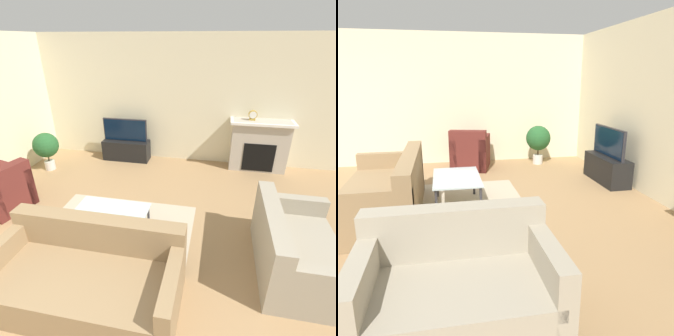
{
  "view_description": "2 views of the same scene",
  "coord_description": "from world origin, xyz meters",
  "views": [
    {
      "loc": [
        1.19,
        -0.75,
        2.58
      ],
      "look_at": [
        0.51,
        2.7,
        0.83
      ],
      "focal_mm": 28.0,
      "sensor_mm": 36.0,
      "label": 1
    },
    {
      "loc": [
        4.29,
        1.82,
        1.77
      ],
      "look_at": [
        0.48,
        2.56,
        0.71
      ],
      "focal_mm": 35.0,
      "sensor_mm": 36.0,
      "label": 2
    }
  ],
  "objects": [
    {
      "name": "potted_plant",
      "position": [
        -2.33,
        3.81,
        0.53
      ],
      "size": [
        0.52,
        0.52,
        0.82
      ],
      "color": "beige",
      "rests_on": "ground_plane"
    },
    {
      "name": "tv",
      "position": [
        -0.86,
        4.64,
        0.72
      ],
      "size": [
        1.0,
        0.06,
        0.51
      ],
      "color": "#232328",
      "rests_on": "tv_stand"
    },
    {
      "name": "couch_loveseat",
      "position": [
        2.21,
        1.88,
        0.29
      ],
      "size": [
        0.91,
        1.41,
        0.82
      ],
      "rotation": [
        0.0,
        0.0,
        1.57
      ],
      "color": "#9E937F",
      "rests_on": "ground_plane"
    },
    {
      "name": "couch_sectional",
      "position": [
        -0.03,
        1.04,
        0.29
      ],
      "size": [
        1.99,
        0.97,
        0.82
      ],
      "color": "#8C704C",
      "rests_on": "ground_plane"
    },
    {
      "name": "armchair_by_window",
      "position": [
        -2.22,
        2.35,
        0.3
      ],
      "size": [
        0.97,
        0.89,
        0.82
      ],
      "rotation": [
        0.0,
        0.0,
        -1.82
      ],
      "color": "#5B231E",
      "rests_on": "ground_plane"
    },
    {
      "name": "area_rug",
      "position": [
        -0.16,
        2.03,
        0.0
      ],
      "size": [
        2.22,
        1.85,
        0.0
      ],
      "color": "#B7A88E",
      "rests_on": "ground_plane"
    },
    {
      "name": "wall_left",
      "position": [
        -2.85,
        2.46,
        1.35
      ],
      "size": [
        0.06,
        7.92,
        2.7
      ],
      "color": "beige",
      "rests_on": "ground_plane"
    },
    {
      "name": "wall_back",
      "position": [
        0.0,
        4.95,
        1.35
      ],
      "size": [
        8.65,
        0.06,
        2.7
      ],
      "color": "beige",
      "rests_on": "ground_plane"
    },
    {
      "name": "coffee_table",
      "position": [
        -0.16,
        1.98,
        0.4
      ],
      "size": [
        1.02,
        0.65,
        0.44
      ],
      "color": "#333338",
      "rests_on": "ground_plane"
    },
    {
      "name": "tv_stand",
      "position": [
        -0.86,
        4.65,
        0.23
      ],
      "size": [
        1.06,
        0.38,
        0.46
      ],
      "color": "black",
      "rests_on": "ground_plane"
    }
  ]
}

